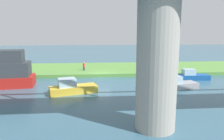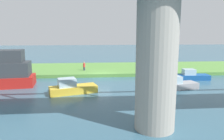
{
  "view_description": "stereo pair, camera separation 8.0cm",
  "coord_description": "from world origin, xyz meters",
  "px_view_note": "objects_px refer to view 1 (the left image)",
  "views": [
    {
      "loc": [
        1.14,
        30.83,
        6.66
      ],
      "look_at": [
        -1.07,
        5.0,
        2.0
      ],
      "focal_mm": 34.02,
      "sensor_mm": 36.0,
      "label": 1
    },
    {
      "loc": [
        1.06,
        30.84,
        6.66
      ],
      "look_at": [
        -1.07,
        5.0,
        2.0
      ],
      "focal_mm": 34.02,
      "sensor_mm": 36.0,
      "label": 2
    }
  ],
  "objects_px": {
    "motorboat_white": "(192,76)",
    "mooring_post": "(163,69)",
    "person_on_bank": "(84,66)",
    "bridge_pylon": "(157,63)",
    "motorboat_red": "(72,88)",
    "houseboat_blue": "(177,84)"
  },
  "relations": [
    {
      "from": "bridge_pylon",
      "to": "motorboat_red",
      "type": "relative_size",
      "value": 1.7
    },
    {
      "from": "bridge_pylon",
      "to": "person_on_bank",
      "type": "height_order",
      "value": "bridge_pylon"
    },
    {
      "from": "person_on_bank",
      "to": "bridge_pylon",
      "type": "bearing_deg",
      "value": 105.8
    },
    {
      "from": "mooring_post",
      "to": "motorboat_white",
      "type": "bearing_deg",
      "value": 130.76
    },
    {
      "from": "motorboat_red",
      "to": "motorboat_white",
      "type": "distance_m",
      "value": 17.14
    },
    {
      "from": "bridge_pylon",
      "to": "motorboat_white",
      "type": "xyz_separation_m",
      "value": [
        -9.59,
        -14.71,
        -4.06
      ]
    },
    {
      "from": "person_on_bank",
      "to": "houseboat_blue",
      "type": "relative_size",
      "value": 0.28
    },
    {
      "from": "houseboat_blue",
      "to": "motorboat_red",
      "type": "bearing_deg",
      "value": 3.56
    },
    {
      "from": "motorboat_red",
      "to": "motorboat_white",
      "type": "bearing_deg",
      "value": -161.38
    },
    {
      "from": "houseboat_blue",
      "to": "person_on_bank",
      "type": "bearing_deg",
      "value": -42.95
    },
    {
      "from": "bridge_pylon",
      "to": "motorboat_red",
      "type": "xyz_separation_m",
      "value": [
        6.65,
        -9.23,
        -3.99
      ]
    },
    {
      "from": "mooring_post",
      "to": "motorboat_white",
      "type": "relative_size",
      "value": 0.2
    },
    {
      "from": "person_on_bank",
      "to": "houseboat_blue",
      "type": "xyz_separation_m",
      "value": [
        -11.35,
        10.56,
        -0.64
      ]
    },
    {
      "from": "bridge_pylon",
      "to": "person_on_bank",
      "type": "distance_m",
      "value": 21.63
    },
    {
      "from": "motorboat_red",
      "to": "person_on_bank",
      "type": "bearing_deg",
      "value": -94.22
    },
    {
      "from": "person_on_bank",
      "to": "houseboat_blue",
      "type": "distance_m",
      "value": 15.51
    },
    {
      "from": "motorboat_white",
      "to": "mooring_post",
      "type": "bearing_deg",
      "value": -49.24
    },
    {
      "from": "person_on_bank",
      "to": "motorboat_red",
      "type": "relative_size",
      "value": 0.26
    },
    {
      "from": "motorboat_white",
      "to": "person_on_bank",
      "type": "bearing_deg",
      "value": -20.78
    },
    {
      "from": "mooring_post",
      "to": "houseboat_blue",
      "type": "height_order",
      "value": "houseboat_blue"
    },
    {
      "from": "bridge_pylon",
      "to": "motorboat_white",
      "type": "relative_size",
      "value": 2.0
    },
    {
      "from": "person_on_bank",
      "to": "motorboat_white",
      "type": "xyz_separation_m",
      "value": [
        -15.41,
        5.85,
        -0.66
      ]
    }
  ]
}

